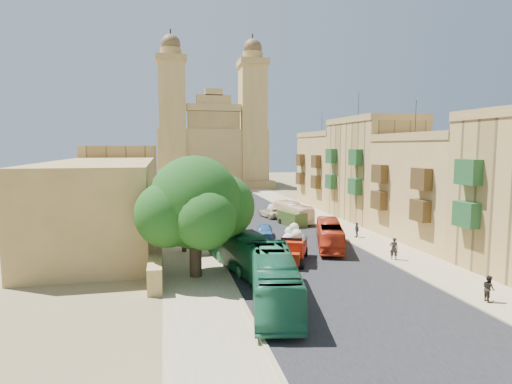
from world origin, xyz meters
name	(u,v)px	position (x,y,z in m)	size (l,w,h in m)	color
ground	(332,284)	(0.00, 0.00, 0.00)	(260.00, 260.00, 0.00)	olive
road_surface	(250,217)	(0.00, 30.00, 0.01)	(14.00, 140.00, 0.01)	black
sidewalk_east	(314,215)	(9.50, 30.00, 0.01)	(5.00, 140.00, 0.01)	tan
sidewalk_west	(182,220)	(-9.50, 30.00, 0.01)	(5.00, 140.00, 0.01)	tan
kerb_east	(298,215)	(7.00, 30.00, 0.06)	(0.25, 140.00, 0.12)	tan
kerb_west	(200,219)	(-7.00, 30.00, 0.06)	(0.25, 140.00, 0.12)	tan
townhouse_b	(437,188)	(15.95, 11.00, 5.66)	(9.00, 14.00, 14.90)	tan
townhouse_c	(373,169)	(15.95, 25.00, 6.91)	(9.00, 14.00, 17.40)	tan
townhouse_d	(333,169)	(15.95, 39.00, 6.16)	(9.00, 14.00, 15.90)	tan
west_wall	(158,228)	(-12.50, 20.00, 0.90)	(1.00, 40.00, 1.80)	tan
west_building_low	(102,202)	(-18.00, 18.00, 4.20)	(10.00, 28.00, 8.40)	#9C7B44
west_building_mid	(124,177)	(-18.00, 44.00, 5.00)	(10.00, 22.00, 10.00)	tan
church	(211,148)	(0.00, 78.61, 9.52)	(28.00, 22.50, 36.30)	tan
ficus_tree	(196,206)	(-9.42, 4.01, 5.48)	(9.27, 8.53, 9.27)	#39291C
street_tree_a	(184,219)	(-10.00, 12.00, 3.14)	(3.05, 3.05, 4.69)	#39291C
street_tree_b	(179,198)	(-10.00, 24.00, 3.69)	(3.58, 3.58, 5.51)	#39291C
street_tree_c	(176,193)	(-10.00, 36.00, 3.10)	(3.01, 3.01, 4.63)	#39291C
street_tree_d	(174,185)	(-10.00, 48.00, 3.16)	(3.07, 3.07, 4.72)	#39291C
red_truck	(293,245)	(-0.99, 6.43, 1.43)	(4.02, 5.86, 3.25)	#A8240C
olive_pickup	(292,219)	(4.00, 22.90, 0.85)	(2.89, 4.54, 1.74)	#364A1B
bus_green_south	(274,280)	(-5.10, -2.86, 1.58)	(2.66, 11.37, 3.17)	#1C6243
bus_green_north	(241,249)	(-5.69, 5.73, 1.53)	(2.58, 11.02, 3.07)	#104B26
bus_red_east	(330,235)	(4.00, 10.48, 1.30)	(2.19, 9.37, 2.61)	red
bus_cream_east	(293,212)	(4.89, 25.62, 1.26)	(2.12, 9.08, 2.53)	#FFD5A9
car_blue_a	(265,230)	(-1.00, 16.86, 0.72)	(1.70, 4.22, 1.44)	teal
car_white_a	(219,216)	(-4.64, 27.65, 0.70)	(1.47, 4.22, 1.39)	white
car_cream	(271,213)	(2.91, 29.42, 0.68)	(2.25, 4.87, 1.35)	beige
car_dkblue	(206,198)	(-4.31, 48.81, 0.57)	(1.59, 3.91, 1.14)	#151F47
car_white_b	(273,207)	(4.54, 34.61, 0.64)	(1.52, 3.78, 1.29)	white
car_blue_b	(224,196)	(-0.50, 52.58, 0.56)	(1.18, 3.38, 1.11)	#4A85CD
pedestrian_a	(394,249)	(7.90, 5.22, 0.99)	(0.72, 0.47, 1.97)	#252426
pedestrian_b	(489,289)	(8.45, -5.39, 0.86)	(0.83, 0.65, 1.72)	black
pedestrian_c	(357,230)	(8.81, 14.52, 0.82)	(0.97, 0.40, 1.65)	#333438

